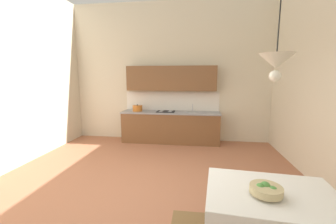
# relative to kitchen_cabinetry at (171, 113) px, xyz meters

# --- Properties ---
(ground_plane) EXTENTS (6.39, 7.15, 0.10)m
(ground_plane) POSITION_rel_kitchen_cabinetry_xyz_m (-0.06, -3.00, -0.91)
(ground_plane) COLOR #AD6B4C
(wall_back) EXTENTS (6.39, 0.12, 4.03)m
(wall_back) POSITION_rel_kitchen_cabinetry_xyz_m (-0.06, 0.33, 1.16)
(wall_back) COLOR beige
(wall_back) RESTS_ON ground_plane
(kitchen_cabinetry) EXTENTS (2.82, 0.63, 2.20)m
(kitchen_cabinetry) POSITION_rel_kitchen_cabinetry_xyz_m (0.00, 0.00, 0.00)
(kitchen_cabinetry) COLOR brown
(kitchen_cabinetry) RESTS_ON ground_plane
(dining_table) EXTENTS (1.33, 1.03, 0.75)m
(dining_table) POSITION_rel_kitchen_cabinetry_xyz_m (1.51, -4.03, -0.24)
(dining_table) COLOR brown
(dining_table) RESTS_ON ground_plane
(fruit_bowl) EXTENTS (0.30, 0.30, 0.12)m
(fruit_bowl) POSITION_rel_kitchen_cabinetry_xyz_m (1.42, -4.10, -0.04)
(fruit_bowl) COLOR tan
(fruit_bowl) RESTS_ON dining_table
(pendant_lamp) EXTENTS (0.32, 0.32, 0.80)m
(pendant_lamp) POSITION_rel_kitchen_cabinetry_xyz_m (1.49, -3.92, 1.15)
(pendant_lamp) COLOR black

